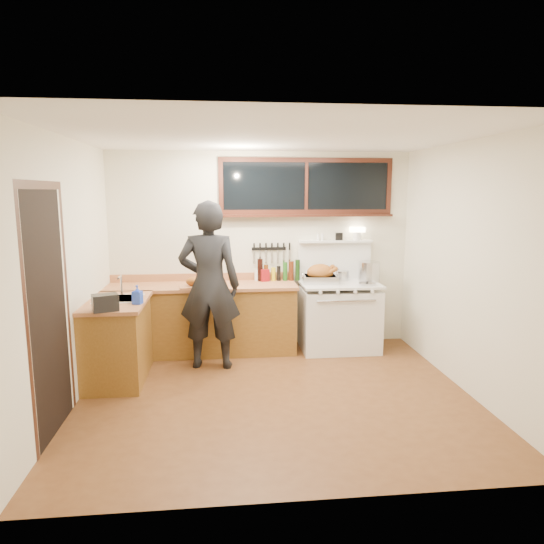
{
  "coord_description": "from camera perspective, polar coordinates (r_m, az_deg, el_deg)",
  "views": [
    {
      "loc": [
        -0.53,
        -4.71,
        2.08
      ],
      "look_at": [
        0.05,
        0.85,
        1.15
      ],
      "focal_mm": 32.0,
      "sensor_mm": 36.0,
      "label": 1
    }
  ],
  "objects": [
    {
      "name": "roast_turkey",
      "position": [
        6.35,
        5.73,
        -0.37
      ],
      "size": [
        0.49,
        0.37,
        0.25
      ],
      "color": "silver",
      "rests_on": "vintage_stove"
    },
    {
      "name": "room_shell",
      "position": [
        4.76,
        0.47,
        4.26
      ],
      "size": [
        4.1,
        3.6,
        2.65
      ],
      "color": "beige",
      "rests_on": "ground"
    },
    {
      "name": "knife_strip",
      "position": [
        6.52,
        -0.19,
        2.66
      ],
      "size": [
        0.52,
        0.03,
        0.28
      ],
      "color": "black",
      "rests_on": "room_shell"
    },
    {
      "name": "pitcher",
      "position": [
        6.48,
        -1.72,
        -0.34
      ],
      "size": [
        0.09,
        0.09,
        0.16
      ],
      "color": "white",
      "rests_on": "counter_back"
    },
    {
      "name": "counter_left",
      "position": [
        5.7,
        -17.69,
        -7.62
      ],
      "size": [
        0.64,
        1.09,
        0.9
      ],
      "color": "brown",
      "rests_on": "ground"
    },
    {
      "name": "soap_bottle",
      "position": [
        5.33,
        -15.56,
        -2.57
      ],
      "size": [
        0.11,
        0.11,
        0.2
      ],
      "color": "blue",
      "rests_on": "counter_left"
    },
    {
      "name": "saucepan",
      "position": [
        6.57,
        8.26,
        -0.4
      ],
      "size": [
        0.2,
        0.31,
        0.13
      ],
      "color": "silver",
      "rests_on": "vintage_stove"
    },
    {
      "name": "counter_back",
      "position": [
        6.38,
        -8.22,
        -5.42
      ],
      "size": [
        2.44,
        0.64,
        1.0
      ],
      "color": "brown",
      "rests_on": "ground"
    },
    {
      "name": "ground_plane",
      "position": [
        5.18,
        0.44,
        -14.35
      ],
      "size": [
        4.0,
        3.5,
        0.02
      ],
      "primitive_type": "cube",
      "color": "#563016"
    },
    {
      "name": "stockpot",
      "position": [
        6.57,
        11.35,
        0.08
      ],
      "size": [
        0.29,
        0.29,
        0.26
      ],
      "color": "silver",
      "rests_on": "vintage_stove"
    },
    {
      "name": "back_window",
      "position": [
        6.53,
        4.07,
        9.29
      ],
      "size": [
        2.32,
        0.13,
        0.77
      ],
      "color": "black",
      "rests_on": "room_shell"
    },
    {
      "name": "toaster",
      "position": [
        5.13,
        -19.03,
        -3.42
      ],
      "size": [
        0.29,
        0.25,
        0.17
      ],
      "color": "black",
      "rests_on": "counter_left"
    },
    {
      "name": "pot_lid",
      "position": [
        6.33,
        11.13,
        -1.36
      ],
      "size": [
        0.26,
        0.26,
        0.04
      ],
      "color": "silver",
      "rests_on": "vintage_stove"
    },
    {
      "name": "bottle_cluster",
      "position": [
        6.47,
        0.82,
        0.09
      ],
      "size": [
        0.57,
        0.07,
        0.3
      ],
      "color": "black",
      "rests_on": "counter_back"
    },
    {
      "name": "sink_unit",
      "position": [
        5.67,
        -17.55,
        -3.57
      ],
      "size": [
        0.5,
        0.45,
        0.37
      ],
      "color": "white",
      "rests_on": "counter_left"
    },
    {
      "name": "coffee_tin",
      "position": [
        6.44,
        -0.87,
        -0.38
      ],
      "size": [
        0.13,
        0.11,
        0.16
      ],
      "color": "maroon",
      "rests_on": "counter_back"
    },
    {
      "name": "vintage_stove",
      "position": [
        6.51,
        7.86,
        -4.97
      ],
      "size": [
        1.02,
        0.74,
        1.6
      ],
      "color": "white",
      "rests_on": "ground"
    },
    {
      "name": "cutting_board",
      "position": [
        6.11,
        -9.12,
        -1.31
      ],
      "size": [
        0.4,
        0.32,
        0.13
      ],
      "color": "#B06F45",
      "rests_on": "counter_back"
    },
    {
      "name": "man",
      "position": [
        5.73,
        -7.39,
        -1.58
      ],
      "size": [
        0.77,
        0.56,
        1.99
      ],
      "color": "black",
      "rests_on": "ground"
    },
    {
      "name": "left_doorway",
      "position": [
        4.52,
        -24.72,
        -4.15
      ],
      "size": [
        0.02,
        1.04,
        2.17
      ],
      "color": "black",
      "rests_on": "ground"
    }
  ]
}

